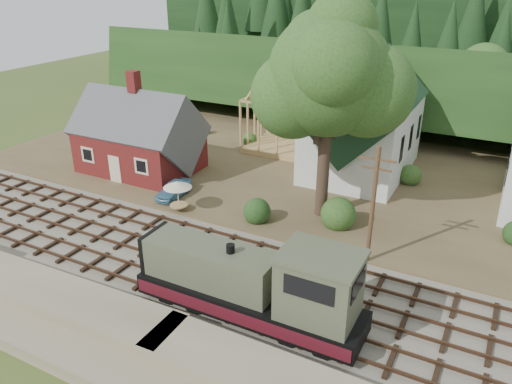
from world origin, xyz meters
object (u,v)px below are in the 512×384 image
at_px(locomotive, 256,286).
at_px(patio_set, 177,186).
at_px(car_green, 121,149).
at_px(car_blue, 174,189).

bearing_deg(locomotive, patio_set, 142.74).
relative_size(locomotive, car_green, 3.26).
bearing_deg(locomotive, car_green, 145.83).
xyz_separation_m(car_green, patio_set, (12.29, -7.43, 1.43)).
bearing_deg(car_green, car_blue, -133.65).
relative_size(locomotive, car_blue, 3.26).
bearing_deg(car_green, locomotive, -139.90).
xyz_separation_m(locomotive, car_green, (-23.47, 15.93, -1.26)).
height_order(car_green, patio_set, patio_set).
distance_m(car_blue, patio_set, 2.98).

